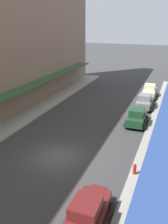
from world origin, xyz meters
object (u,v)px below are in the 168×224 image
at_px(parked_car_1, 145,101).
at_px(parked_car_2, 137,116).
at_px(fire_hydrant, 135,169).
at_px(parked_car_3, 87,213).
at_px(parked_car_0, 149,91).

height_order(parked_car_1, parked_car_2, same).
bearing_deg(fire_hydrant, parked_car_2, 99.27).
xyz_separation_m(parked_car_1, parked_car_3, (-0.00, -20.63, 0.00)).
distance_m(parked_car_1, parked_car_3, 20.63).
relative_size(parked_car_0, parked_car_2, 1.00).
height_order(parked_car_2, parked_car_3, same).
xyz_separation_m(parked_car_0, parked_car_2, (0.08, -10.61, 0.00)).
distance_m(parked_car_0, fire_hydrant, 20.01).
height_order(parked_car_0, fire_hydrant, parked_car_0).
xyz_separation_m(parked_car_1, parked_car_2, (-0.03, -5.64, 0.00)).
distance_m(parked_car_2, fire_hydrant, 9.47).
bearing_deg(parked_car_3, parked_car_1, 90.00).
bearing_deg(parked_car_0, fire_hydrant, -85.39).
bearing_deg(parked_car_2, fire_hydrant, -80.73).
bearing_deg(parked_car_0, parked_car_3, -89.74).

